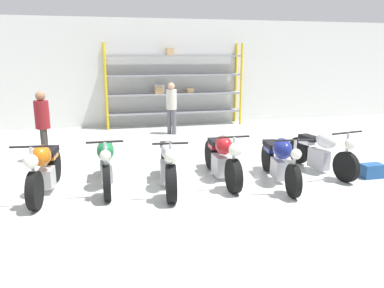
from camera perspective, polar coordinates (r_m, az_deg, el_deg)
ground_plane at (r=7.19m, az=0.74°, el=-6.16°), size 30.00×30.00×0.00m
back_wall at (r=13.16m, az=-6.21°, el=10.72°), size 30.00×0.08×3.60m
shelving_rack at (r=12.94m, az=-2.74°, el=9.10°), size 4.68×0.63×2.79m
motorcycle_orange at (r=7.06m, az=-21.57°, el=-3.52°), size 0.65×2.01×1.04m
motorcycle_green at (r=7.12m, az=-12.96°, el=-2.77°), size 0.61×1.98×1.02m
motorcycle_silver at (r=6.88m, az=-3.66°, el=-3.23°), size 0.59×2.06×1.02m
motorcycle_red at (r=7.34m, az=4.59°, el=-2.12°), size 0.58×2.09×1.03m
motorcycle_blue at (r=7.33m, az=13.22°, el=-2.11°), size 0.68×2.11×1.02m
motorcycle_white at (r=8.26m, az=19.20°, el=-1.03°), size 0.72×1.99×0.99m
person_browsing at (r=11.57m, az=-3.15°, el=6.08°), size 0.45×0.45×1.59m
person_near_rack at (r=9.08m, az=-21.82°, el=3.25°), size 0.32×0.32×1.63m
toolbox at (r=8.37m, az=25.70°, el=-3.69°), size 0.44×0.26×0.28m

